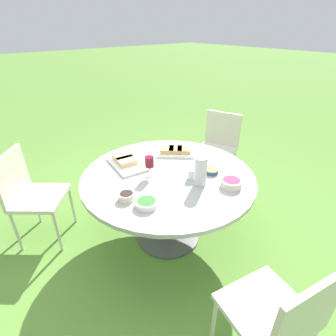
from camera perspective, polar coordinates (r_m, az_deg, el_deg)
name	(u,v)px	position (r m, az deg, el deg)	size (l,w,h in m)	color
ground_plane	(168,236)	(2.67, 0.00, -14.52)	(40.00, 40.00, 0.00)	#5B8C38
dining_table	(168,184)	(2.29, 0.00, -3.41)	(1.47, 1.47, 0.71)	#4C4C51
chair_near_left	(29,191)	(2.66, -27.95, -4.40)	(0.61, 0.61, 0.89)	beige
chair_near_right	(280,314)	(1.65, 23.27, -27.22)	(0.51, 0.52, 0.89)	beige
chair_far_back	(218,143)	(3.34, 10.90, 5.34)	(0.55, 0.54, 0.89)	beige
water_pitcher	(201,171)	(2.06, 7.14, -0.66)	(0.10, 0.10, 0.24)	silver
wine_glass	(149,163)	(2.15, -4.07, 1.19)	(0.07, 0.07, 0.18)	silver
platter_bread_main	(176,151)	(2.58, 1.65, 3.71)	(0.40, 0.41, 0.06)	white
platter_charcuterie	(126,162)	(2.41, -9.15, 1.35)	(0.43, 0.30, 0.07)	white
bowl_fries	(211,171)	(2.28, 9.38, -0.57)	(0.13, 0.13, 0.04)	#334256
bowl_salad	(147,203)	(1.86, -4.70, -7.60)	(0.16, 0.16, 0.04)	white
bowl_olives	(127,196)	(1.94, -9.01, -6.00)	(0.12, 0.12, 0.05)	beige
bowl_dip_red	(231,183)	(2.12, 13.60, -3.10)	(0.17, 0.17, 0.06)	beige
cup_water_near	(192,174)	(2.17, 5.25, -1.31)	(0.07, 0.07, 0.08)	silver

